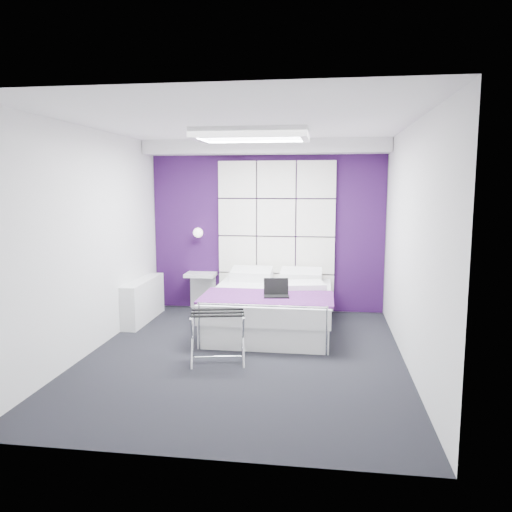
{
  "coord_description": "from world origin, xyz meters",
  "views": [
    {
      "loc": [
        0.9,
        -5.44,
        1.94
      ],
      "look_at": [
        0.09,
        0.35,
        1.11
      ],
      "focal_mm": 35.0,
      "sensor_mm": 36.0,
      "label": 1
    }
  ],
  "objects": [
    {
      "name": "floor",
      "position": [
        0.0,
        0.0,
        0.0
      ],
      "size": [
        4.4,
        4.4,
        0.0
      ],
      "primitive_type": "plane",
      "color": "black",
      "rests_on": "ground"
    },
    {
      "name": "ceiling",
      "position": [
        0.0,
        0.0,
        2.6
      ],
      "size": [
        4.4,
        4.4,
        0.0
      ],
      "primitive_type": "plane",
      "rotation": [
        3.14,
        0.0,
        0.0
      ],
      "color": "white",
      "rests_on": "wall_back"
    },
    {
      "name": "wall_back",
      "position": [
        0.0,
        2.2,
        1.3
      ],
      "size": [
        3.6,
        0.0,
        3.6
      ],
      "primitive_type": "plane",
      "rotation": [
        1.57,
        0.0,
        0.0
      ],
      "color": "silver",
      "rests_on": "floor"
    },
    {
      "name": "wall_left",
      "position": [
        -1.8,
        0.0,
        1.3
      ],
      "size": [
        0.0,
        4.4,
        4.4
      ],
      "primitive_type": "plane",
      "rotation": [
        1.57,
        0.0,
        1.57
      ],
      "color": "silver",
      "rests_on": "floor"
    },
    {
      "name": "wall_right",
      "position": [
        1.8,
        0.0,
        1.3
      ],
      "size": [
        0.0,
        4.4,
        4.4
      ],
      "primitive_type": "plane",
      "rotation": [
        1.57,
        0.0,
        -1.57
      ],
      "color": "silver",
      "rests_on": "floor"
    },
    {
      "name": "accent_wall",
      "position": [
        0.0,
        2.19,
        1.3
      ],
      "size": [
        3.58,
        0.02,
        2.58
      ],
      "primitive_type": "cube",
      "color": "#2E0E40",
      "rests_on": "wall_back"
    },
    {
      "name": "soffit",
      "position": [
        0.0,
        1.95,
        2.5
      ],
      "size": [
        3.58,
        0.5,
        0.2
      ],
      "primitive_type": "cube",
      "color": "silver",
      "rests_on": "wall_back"
    },
    {
      "name": "headboard",
      "position": [
        0.15,
        2.14,
        1.17
      ],
      "size": [
        1.8,
        0.08,
        2.3
      ],
      "primitive_type": null,
      "color": "white",
      "rests_on": "wall_back"
    },
    {
      "name": "skylight",
      "position": [
        0.0,
        0.6,
        2.55
      ],
      "size": [
        1.36,
        0.86,
        0.12
      ],
      "primitive_type": null,
      "color": "white",
      "rests_on": "ceiling"
    },
    {
      "name": "wall_lamp",
      "position": [
        -1.05,
        2.06,
        1.22
      ],
      "size": [
        0.15,
        0.15,
        0.15
      ],
      "primitive_type": "sphere",
      "color": "white",
      "rests_on": "wall_back"
    },
    {
      "name": "radiator",
      "position": [
        -1.69,
        1.3,
        0.3
      ],
      "size": [
        0.22,
        1.2,
        0.6
      ],
      "primitive_type": "cube",
      "color": "silver",
      "rests_on": "floor"
    },
    {
      "name": "bed",
      "position": [
        0.19,
        1.14,
        0.3
      ],
      "size": [
        1.66,
        2.0,
        0.7
      ],
      "color": "silver",
      "rests_on": "floor"
    },
    {
      "name": "nightstand",
      "position": [
        -1.02,
        2.02,
        0.56
      ],
      "size": [
        0.46,
        0.36,
        0.05
      ],
      "primitive_type": "cube",
      "color": "silver",
      "rests_on": "wall_back"
    },
    {
      "name": "luggage_rack",
      "position": [
        -0.25,
        -0.24,
        0.29
      ],
      "size": [
        0.58,
        0.43,
        0.57
      ],
      "rotation": [
        0.0,
        0.0,
        0.21
      ],
      "color": "silver",
      "rests_on": "floor"
    },
    {
      "name": "laptop",
      "position": [
        0.31,
        0.67,
        0.62
      ],
      "size": [
        0.31,
        0.22,
        0.23
      ],
      "rotation": [
        0.0,
        0.0,
        0.14
      ],
      "color": "black",
      "rests_on": "bed"
    }
  ]
}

